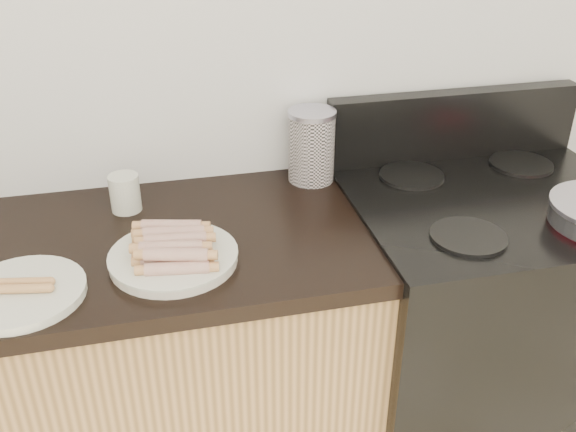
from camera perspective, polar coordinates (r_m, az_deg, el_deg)
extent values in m
cube|color=silver|center=(1.70, -9.94, 15.48)|extent=(4.00, 0.04, 2.60)
cube|color=black|center=(2.02, 16.09, -10.15)|extent=(0.76, 0.65, 0.90)
cube|color=black|center=(1.77, 18.08, 1.38)|extent=(0.76, 0.65, 0.01)
cube|color=black|center=(1.96, 14.49, 7.89)|extent=(0.76, 0.06, 0.20)
cylinder|color=black|center=(1.56, 15.74, -1.77)|extent=(0.18, 0.18, 0.01)
cylinder|color=black|center=(1.83, 10.93, 3.55)|extent=(0.18, 0.18, 0.01)
cylinder|color=black|center=(1.98, 20.01, 4.36)|extent=(0.18, 0.18, 0.01)
cylinder|color=white|center=(1.46, -10.12, -3.75)|extent=(0.37, 0.37, 0.02)
cylinder|color=white|center=(1.44, -22.62, -6.34)|extent=(0.33, 0.33, 0.02)
cylinder|color=maroon|center=(1.38, -9.96, -4.63)|extent=(0.14, 0.06, 0.03)
cylinder|color=maroon|center=(1.41, -10.06, -3.94)|extent=(0.14, 0.06, 0.03)
cylinder|color=maroon|center=(1.43, -10.16, -3.28)|extent=(0.14, 0.06, 0.03)
cylinder|color=maroon|center=(1.46, -10.25, -2.63)|extent=(0.14, 0.06, 0.03)
cylinder|color=maroon|center=(1.48, -10.33, -2.01)|extent=(0.14, 0.06, 0.03)
cylinder|color=maroon|center=(1.51, -10.42, -1.42)|extent=(0.14, 0.06, 0.03)
cylinder|color=maroon|center=(1.38, -10.10, -3.43)|extent=(0.14, 0.06, 0.03)
cylinder|color=maroon|center=(1.41, -10.19, -2.76)|extent=(0.14, 0.06, 0.03)
cylinder|color=maroon|center=(1.43, -10.29, -2.11)|extent=(0.14, 0.06, 0.03)
cylinder|color=maroon|center=(1.46, -10.38, -1.49)|extent=(0.14, 0.06, 0.03)
cylinder|color=maroon|center=(1.49, -10.46, -0.89)|extent=(0.14, 0.06, 0.03)
cylinder|color=#AD6847|center=(1.42, -22.82, -5.98)|extent=(0.13, 0.04, 0.02)
cylinder|color=#AD6847|center=(1.44, -22.71, -5.45)|extent=(0.13, 0.04, 0.02)
cylinder|color=white|center=(1.77, 2.10, 6.05)|extent=(0.13, 0.13, 0.19)
cylinder|color=silver|center=(1.74, 2.16, 9.14)|extent=(0.13, 0.13, 0.01)
cylinder|color=white|center=(1.68, -14.29, 1.99)|extent=(0.10, 0.10, 0.10)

